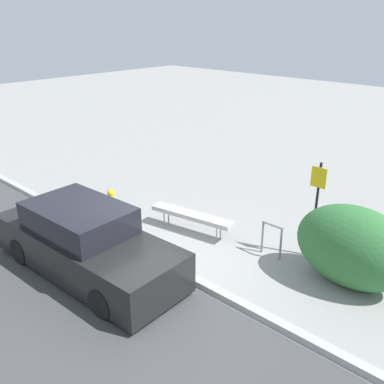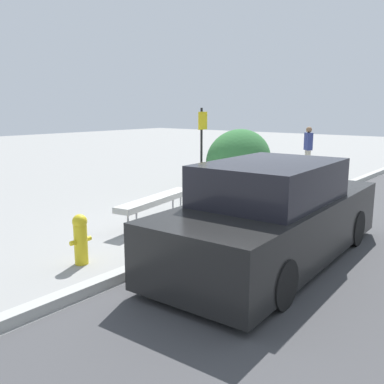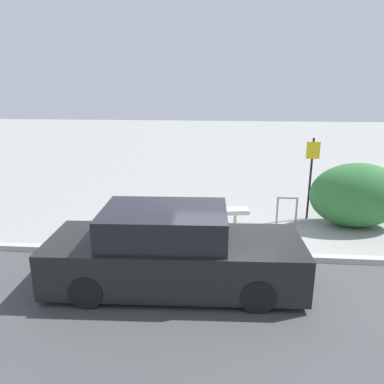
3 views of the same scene
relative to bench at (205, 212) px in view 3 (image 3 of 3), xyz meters
name	(u,v)px [view 3 (image 3 of 3)]	position (x,y,z in m)	size (l,w,h in m)	color
ground_plane	(226,258)	(0.56, -1.63, -0.48)	(60.00, 60.00, 0.00)	gray
curb	(226,255)	(0.56, -1.63, -0.41)	(60.00, 0.20, 0.13)	#A8A8A3
bench	(205,212)	(0.00, 0.00, 0.00)	(2.33, 0.75, 0.54)	#99999E
bike_rack	(287,209)	(2.17, 0.39, 0.03)	(0.55, 0.06, 0.83)	gray
sign_post	(311,171)	(2.85, 1.03, 0.91)	(0.36, 0.08, 2.30)	black
fire_hydrant	(107,222)	(-2.39, -0.72, -0.07)	(0.36, 0.22, 0.77)	gold
shrub_hedge	(357,195)	(3.98, 0.57, 0.39)	(2.45, 1.46, 1.73)	#337038
parked_car_near	(173,252)	(-0.45, -2.88, 0.21)	(4.76, 1.89, 1.54)	black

